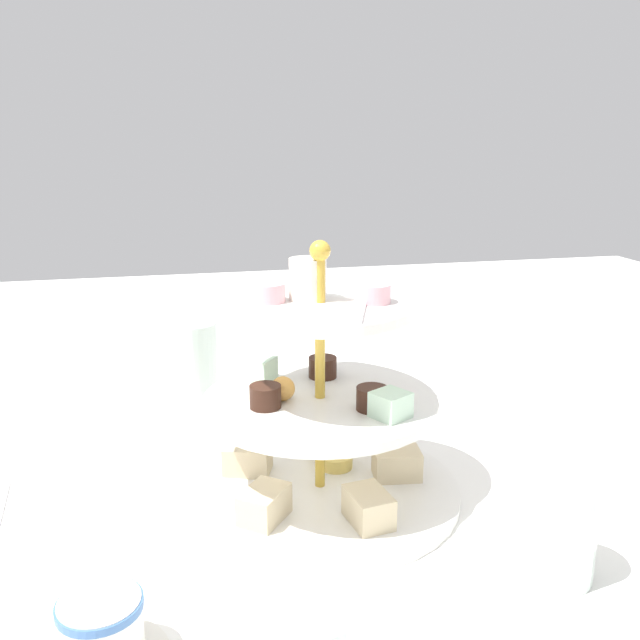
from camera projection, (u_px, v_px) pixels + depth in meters
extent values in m
plane|color=white|center=(320.00, 494.00, 0.70)|extent=(2.40, 2.40, 0.00)
cylinder|color=white|center=(320.00, 490.00, 0.70)|extent=(0.28, 0.28, 0.01)
cylinder|color=white|center=(320.00, 402.00, 0.68)|extent=(0.23, 0.23, 0.01)
cylinder|color=white|center=(320.00, 307.00, 0.65)|extent=(0.18, 0.18, 0.01)
cylinder|color=gold|center=(320.00, 378.00, 0.67)|extent=(0.01, 0.01, 0.25)
sphere|color=gold|center=(320.00, 251.00, 0.64)|extent=(0.02, 0.02, 0.02)
cube|color=beige|center=(369.00, 507.00, 0.63)|extent=(0.05, 0.04, 0.03)
cube|color=beige|center=(396.00, 462.00, 0.72)|extent=(0.04, 0.05, 0.03)
cube|color=beige|center=(324.00, 437.00, 0.78)|extent=(0.05, 0.04, 0.03)
cube|color=beige|center=(248.00, 459.00, 0.73)|extent=(0.05, 0.06, 0.03)
cube|color=beige|center=(264.00, 504.00, 0.64)|extent=(0.06, 0.06, 0.03)
cylinder|color=#E5C660|center=(336.00, 461.00, 0.74)|extent=(0.04, 0.04, 0.01)
cylinder|color=#381E14|center=(372.00, 398.00, 0.64)|extent=(0.03, 0.03, 0.02)
cylinder|color=#381E14|center=(323.00, 367.00, 0.73)|extent=(0.03, 0.03, 0.02)
cylinder|color=#381E14|center=(265.00, 396.00, 0.65)|extent=(0.03, 0.03, 0.02)
cube|color=silver|center=(259.00, 369.00, 0.72)|extent=(0.04, 0.04, 0.02)
cube|color=silver|center=(391.00, 405.00, 0.62)|extent=(0.04, 0.04, 0.02)
sphere|color=gold|center=(283.00, 389.00, 0.66)|extent=(0.02, 0.02, 0.02)
cylinder|color=#F2B7C1|center=(373.00, 293.00, 0.65)|extent=(0.03, 0.03, 0.02)
cylinder|color=#F2B7C1|center=(267.00, 292.00, 0.65)|extent=(0.03, 0.03, 0.02)
cylinder|color=white|center=(308.00, 279.00, 0.66)|extent=(0.04, 0.04, 0.04)
cube|color=silver|center=(359.00, 309.00, 0.62)|extent=(0.09, 0.04, 0.00)
cube|color=silver|center=(337.00, 290.00, 0.69)|extent=(0.08, 0.05, 0.00)
cylinder|color=silver|center=(193.00, 369.00, 0.89)|extent=(0.07, 0.07, 0.13)
cylinder|color=white|center=(102.00, 628.00, 0.47)|extent=(0.06, 0.06, 0.04)
cylinder|color=#4772B2|center=(100.00, 605.00, 0.47)|extent=(0.06, 0.06, 0.01)
cube|color=silver|center=(474.00, 405.00, 0.93)|extent=(0.16, 0.09, 0.00)
cylinder|color=silver|center=(559.00, 529.00, 0.56)|extent=(0.06, 0.06, 0.09)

